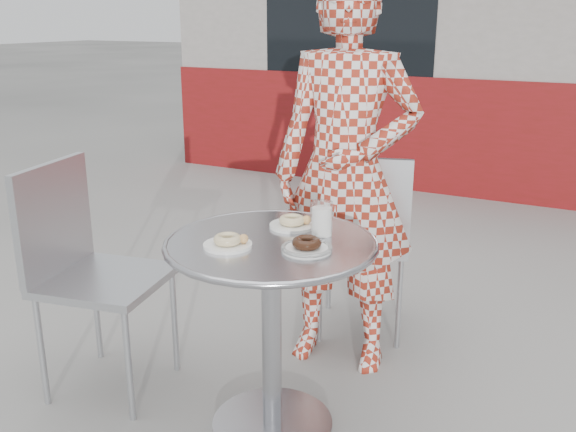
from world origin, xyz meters
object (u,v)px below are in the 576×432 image
at_px(chair_far, 362,276).
at_px(plate_checker, 307,247).
at_px(bistro_table, 271,290).
at_px(plate_near, 229,242).
at_px(plate_far, 293,223).
at_px(seated_person, 346,175).
at_px(milk_cup, 322,220).
at_px(chair_left, 107,322).

distance_m(chair_far, plate_checker, 1.08).
relative_size(bistro_table, chair_far, 0.83).
bearing_deg(plate_near, plate_checker, 19.47).
relative_size(plate_far, plate_near, 1.00).
bearing_deg(seated_person, plate_near, -106.71).
xyz_separation_m(chair_far, plate_far, (0.00, -0.75, 0.49)).
bearing_deg(milk_cup, chair_left, -167.77).
bearing_deg(plate_checker, seated_person, 101.56).
bearing_deg(chair_far, seated_person, 77.36).
height_order(bistro_table, chair_left, chair_left).
height_order(plate_near, milk_cup, milk_cup).
xyz_separation_m(plate_near, milk_cup, (0.23, 0.25, 0.04)).
bearing_deg(seated_person, plate_checker, -86.10).
distance_m(seated_person, plate_checker, 0.67).
xyz_separation_m(plate_far, plate_checker, (0.15, -0.20, -0.00)).
bearing_deg(chair_far, plate_far, 73.09).
xyz_separation_m(chair_left, milk_cup, (0.88, 0.19, 0.52)).
bearing_deg(seated_person, chair_left, -146.42).
xyz_separation_m(chair_left, plate_far, (0.74, 0.22, 0.48)).
bearing_deg(chair_left, plate_far, -84.12).
height_order(bistro_table, milk_cup, milk_cup).
height_order(plate_far, plate_near, same).
bearing_deg(plate_far, plate_near, -108.48).
distance_m(chair_far, plate_near, 1.15).
bearing_deg(seated_person, chair_far, 86.84).
xyz_separation_m(chair_far, chair_left, (-0.74, -0.98, 0.01)).
xyz_separation_m(chair_far, plate_near, (-0.09, -1.04, 0.49)).
xyz_separation_m(chair_far, milk_cup, (0.13, -0.79, 0.53)).
xyz_separation_m(chair_left, plate_checker, (0.90, 0.02, 0.48)).
bearing_deg(seated_person, plate_far, -100.36).
distance_m(plate_far, plate_checker, 0.25).
bearing_deg(chair_left, plate_near, -106.43).
relative_size(seated_person, plate_near, 10.35).
bearing_deg(plate_near, milk_cup, 48.05).
bearing_deg(plate_near, chair_far, 84.88).
relative_size(bistro_table, plate_near, 4.58).
bearing_deg(plate_far, chair_left, -163.27).
xyz_separation_m(plate_far, plate_near, (-0.10, -0.29, -0.00)).
bearing_deg(chair_far, bistro_table, 73.17).
distance_m(plate_far, plate_near, 0.30).
distance_m(chair_left, plate_far, 0.91).
bearing_deg(plate_checker, milk_cup, 97.47).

